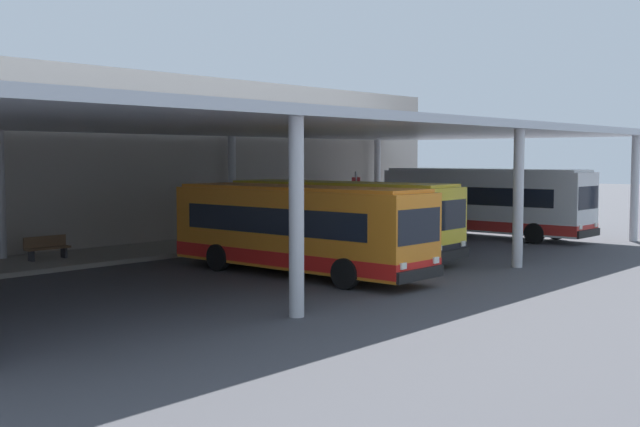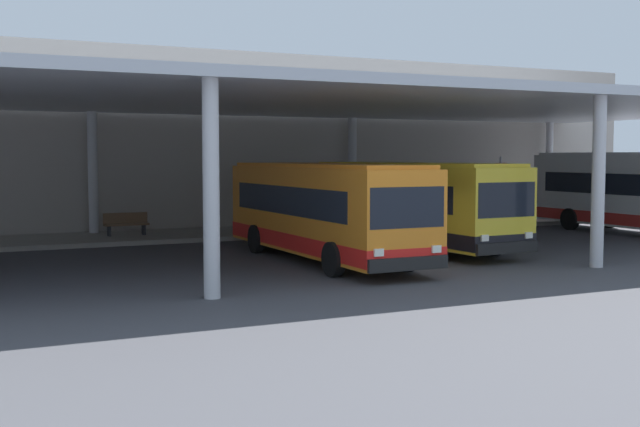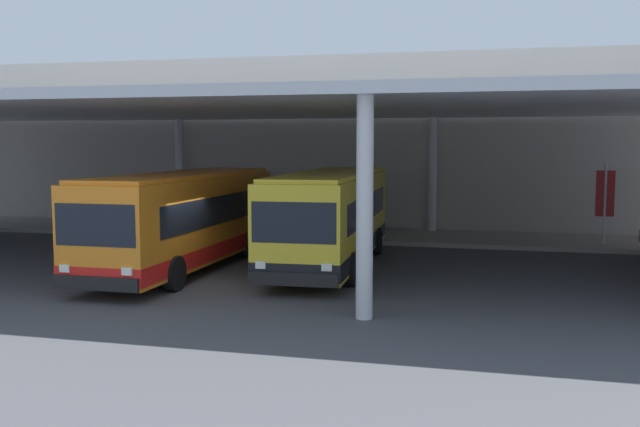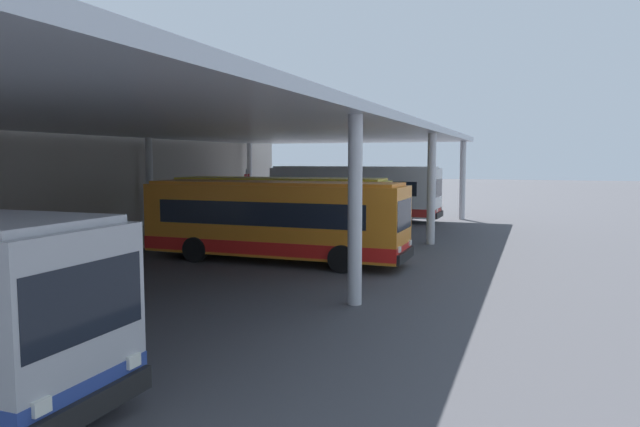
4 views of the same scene
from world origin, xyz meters
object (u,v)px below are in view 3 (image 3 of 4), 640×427
bus_second_bay (184,219)px  bench_waiting (184,217)px  bus_middle_bay (330,217)px  banner_sign (605,198)px

bus_second_bay → bench_waiting: size_ratio=5.85×
bus_second_bay → bus_middle_bay: (4.48, 1.80, 0.00)m
bus_second_bay → banner_sign: 16.30m
bus_second_bay → bus_middle_bay: same height
bus_second_bay → bus_middle_bay: bearing=21.9°
bus_middle_bay → banner_sign: size_ratio=3.33×
bus_second_bay → banner_sign: bearing=31.3°
bus_middle_bay → bench_waiting: bus_middle_bay is taller
bus_second_bay → bench_waiting: bearing=115.1°
bus_second_bay → bench_waiting: 10.37m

